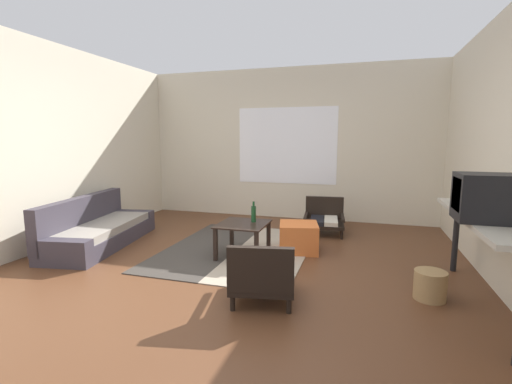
# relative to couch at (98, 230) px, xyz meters

# --- Properties ---
(ground_plane) EXTENTS (7.80, 7.80, 0.00)m
(ground_plane) POSITION_rel_couch_xyz_m (2.10, -0.55, -0.21)
(ground_plane) COLOR #56331E
(far_wall_with_window) EXTENTS (5.60, 0.13, 2.70)m
(far_wall_with_window) POSITION_rel_couch_xyz_m (2.10, 2.51, 1.14)
(far_wall_with_window) COLOR beige
(far_wall_with_window) RESTS_ON ground
(side_wall_left) EXTENTS (0.12, 6.60, 2.70)m
(side_wall_left) POSITION_rel_couch_xyz_m (-0.56, -0.25, 1.14)
(side_wall_left) COLOR beige
(side_wall_left) RESTS_ON ground
(area_rug) EXTENTS (1.81, 2.37, 0.01)m
(area_rug) POSITION_rel_couch_xyz_m (1.91, 0.35, -0.20)
(area_rug) COLOR #38332D
(area_rug) RESTS_ON ground
(couch) EXTENTS (1.00, 1.96, 0.66)m
(couch) POSITION_rel_couch_xyz_m (0.00, 0.00, 0.00)
(couch) COLOR #38333D
(couch) RESTS_ON ground
(coffee_table) EXTENTS (0.59, 0.62, 0.42)m
(coffee_table) POSITION_rel_couch_xyz_m (2.06, 0.12, 0.14)
(coffee_table) COLOR black
(coffee_table) RESTS_ON ground
(armchair_by_window) EXTENTS (0.65, 0.67, 0.53)m
(armchair_by_window) POSITION_rel_couch_xyz_m (2.89, 1.57, 0.03)
(armchair_by_window) COLOR black
(armchair_by_window) RESTS_ON ground
(armchair_striped_foreground) EXTENTS (0.67, 0.71, 0.57)m
(armchair_striped_foreground) POSITION_rel_couch_xyz_m (2.64, -1.03, 0.04)
(armchair_striped_foreground) COLOR black
(armchair_striped_foreground) RESTS_ON ground
(ottoman_orange) EXTENTS (0.57, 0.57, 0.37)m
(ottoman_orange) POSITION_rel_couch_xyz_m (2.68, 0.52, -0.02)
(ottoman_orange) COLOR #D1662D
(ottoman_orange) RESTS_ON ground
(console_shelf) EXTENTS (0.40, 1.87, 0.80)m
(console_shelf) POSITION_rel_couch_xyz_m (4.44, -0.55, 0.51)
(console_shelf) COLOR #B2AD9E
(console_shelf) RESTS_ON ground
(crt_television) EXTENTS (0.56, 0.36, 0.37)m
(crt_television) POSITION_rel_couch_xyz_m (4.44, -0.77, 0.78)
(crt_television) COLOR black
(crt_television) RESTS_ON console_shelf
(clay_vase) EXTENTS (0.23, 0.23, 0.29)m
(clay_vase) POSITION_rel_couch_xyz_m (4.44, -0.11, 0.70)
(clay_vase) COLOR #935B38
(clay_vase) RESTS_ON console_shelf
(glass_bottle) EXTENTS (0.06, 0.06, 0.26)m
(glass_bottle) POSITION_rel_couch_xyz_m (2.17, 0.23, 0.32)
(glass_bottle) COLOR #194723
(glass_bottle) RESTS_ON coffee_table
(wicker_basket) EXTENTS (0.28, 0.28, 0.26)m
(wicker_basket) POSITION_rel_couch_xyz_m (4.07, -0.53, -0.07)
(wicker_basket) COLOR #9E7A4C
(wicker_basket) RESTS_ON ground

